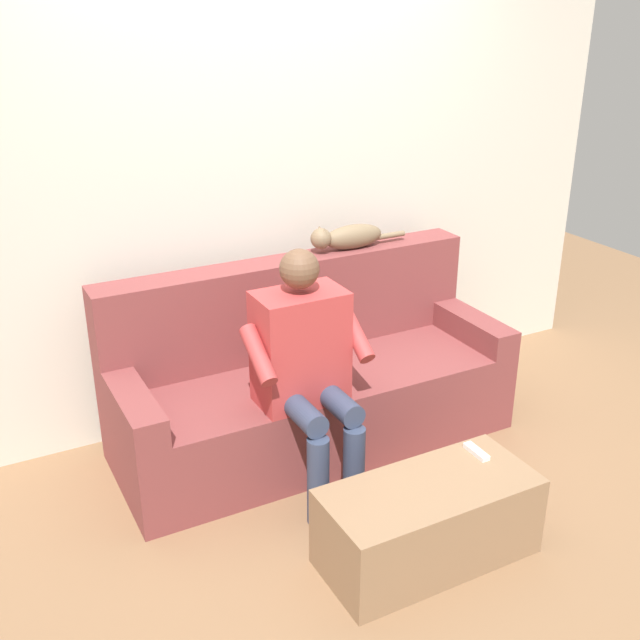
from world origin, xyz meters
TOP-DOWN VIEW (x-y plane):
  - ground_plane at (0.00, 0.60)m, footprint 8.00×8.00m
  - back_wall at (0.00, -0.65)m, footprint 4.34×0.06m
  - couch at (0.00, -0.16)m, footprint 2.03×0.76m
  - coffee_table at (0.00, 0.91)m, footprint 0.89×0.41m
  - person_solo_seated at (0.20, 0.21)m, footprint 0.56×0.52m
  - cat_on_backrest at (-0.35, -0.38)m, footprint 0.57×0.12m
  - remote_white at (-0.31, 0.82)m, footprint 0.04×0.14m

SIDE VIEW (x-z plane):
  - ground_plane at x=0.00m, z-range 0.00..0.00m
  - coffee_table at x=0.00m, z-range 0.00..0.36m
  - couch at x=0.00m, z-range -0.14..0.79m
  - remote_white at x=-0.31m, z-range 0.36..0.38m
  - person_solo_seated at x=0.20m, z-range 0.07..1.23m
  - cat_on_backrest at x=-0.35m, z-range 0.93..1.07m
  - back_wall at x=0.00m, z-range 0.00..2.72m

